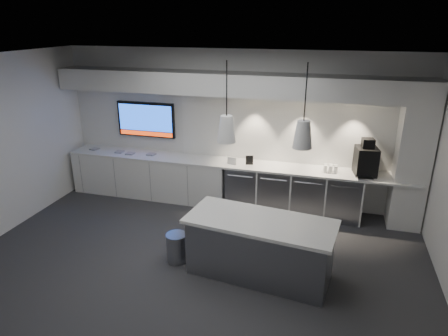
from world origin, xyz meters
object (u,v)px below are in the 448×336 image
(wall_tv, at_px, (146,120))
(island, at_px, (260,247))
(bin, at_px, (177,247))
(coffee_machine, at_px, (366,160))

(wall_tv, relative_size, island, 0.58)
(wall_tv, distance_m, bin, 3.21)
(island, height_order, coffee_machine, coffee_machine)
(wall_tv, bearing_deg, island, -40.10)
(bin, distance_m, coffee_machine, 3.63)
(bin, bearing_deg, wall_tv, 123.52)
(island, relative_size, coffee_machine, 3.28)
(bin, xyz_separation_m, coffee_machine, (2.74, 2.19, 0.94))
(coffee_machine, bearing_deg, island, -133.44)
(island, bearing_deg, wall_tv, 147.02)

